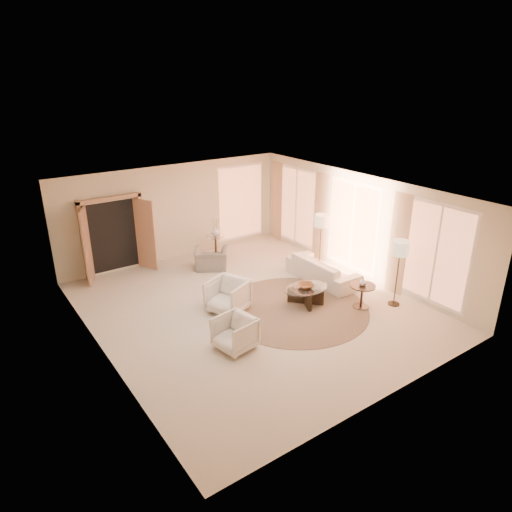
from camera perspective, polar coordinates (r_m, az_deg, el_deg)
room at (r=10.38m, az=-0.54°, el=0.38°), size 7.04×8.04×2.83m
windows_right at (r=12.62m, az=12.24°, el=3.61°), size 0.10×6.40×2.40m
window_back_corner at (r=14.73m, az=-1.88°, el=6.72°), size 1.70×0.10×2.40m
curtains_right at (r=13.19m, az=9.25°, el=4.40°), size 0.06×5.20×2.60m
french_doors at (r=12.99m, az=-17.24°, el=2.31°), size 1.95×0.66×2.16m
area_rug at (r=10.94m, az=4.84°, el=-6.57°), size 4.51×4.51×0.01m
sofa at (r=12.34m, az=8.34°, el=-1.69°), size 0.87×2.17×0.63m
armchair_left at (r=10.65m, az=-3.56°, el=-4.81°), size 1.05×1.07×0.86m
armchair_right at (r=9.29m, az=-2.67°, el=-9.44°), size 0.80×0.84×0.75m
accent_chair at (r=12.98m, az=-5.64°, el=0.05°), size 1.08×0.99×0.79m
coffee_table at (r=11.08m, az=6.24°, el=-4.69°), size 1.33×1.33×0.43m
end_table at (r=11.09m, az=13.11°, el=-4.42°), size 0.61×0.61×0.58m
side_table at (r=13.93m, az=-5.07°, el=1.60°), size 0.56×0.56×0.65m
floor_lamp_near at (r=12.72m, az=8.19°, el=4.10°), size 0.39×0.39×1.60m
floor_lamp_far at (r=11.04m, az=17.58°, el=0.61°), size 0.40×0.40×1.63m
bowl at (r=10.99m, az=6.29°, el=-3.73°), size 0.45×0.45×0.09m
end_vase at (r=10.97m, az=13.23°, el=-3.16°), size 0.19×0.19×0.18m
side_vase at (r=13.80m, az=-5.12°, el=3.09°), size 0.28×0.28×0.26m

